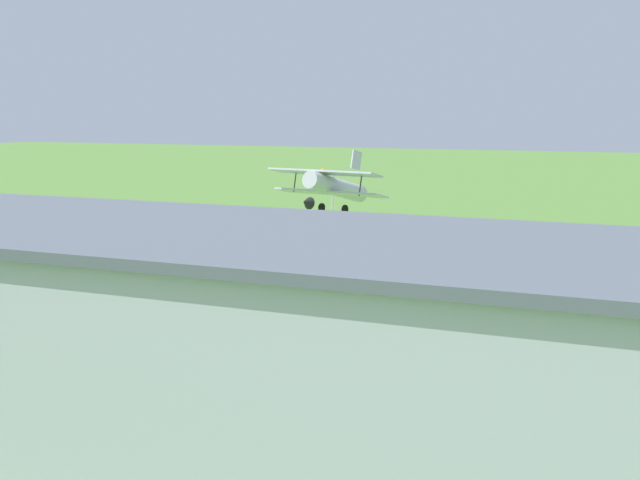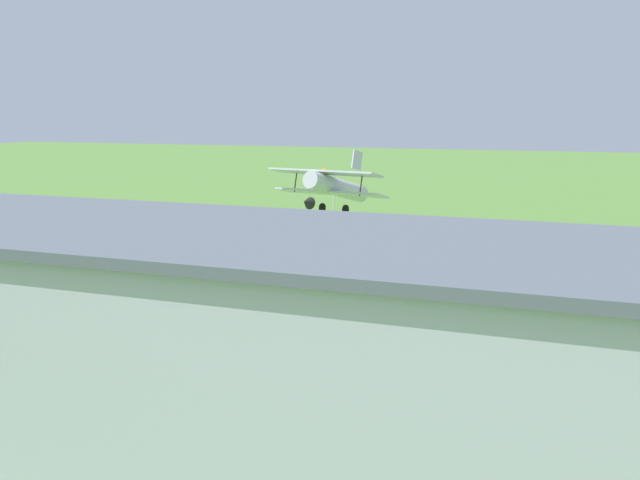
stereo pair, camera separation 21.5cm
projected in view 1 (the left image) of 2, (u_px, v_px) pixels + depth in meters
name	position (u px, v px, depth m)	size (l,w,h in m)	color
ground_plane	(375.00, 283.00, 63.99)	(400.00, 400.00, 0.00)	#568438
hangar	(210.00, 333.00, 33.79)	(38.04, 15.29, 7.50)	#B7BCC6
biplane	(333.00, 186.00, 64.67)	(8.55, 7.22, 4.21)	silver
car_black	(9.00, 308.00, 52.16)	(2.14, 4.18, 1.55)	black
person_watching_takeoff	(87.00, 304.00, 53.61)	(0.53, 0.53, 1.54)	navy
person_by_parked_cars	(54.00, 295.00, 55.54)	(0.42, 0.42, 1.70)	#3F3F47
windsock	(326.00, 179.00, 78.48)	(1.38, 1.41, 6.64)	silver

